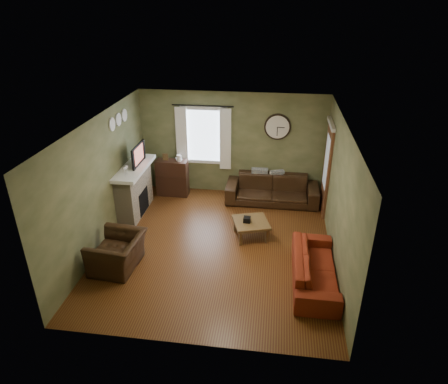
# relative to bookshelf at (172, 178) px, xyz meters

# --- Properties ---
(floor) EXTENTS (4.60, 5.20, 0.00)m
(floor) POSITION_rel_bookshelf_xyz_m (1.47, -2.20, -0.47)
(floor) COLOR #542D12
(floor) RESTS_ON ground
(ceiling) EXTENTS (4.60, 5.20, 0.00)m
(ceiling) POSITION_rel_bookshelf_xyz_m (1.47, -2.20, 2.13)
(ceiling) COLOR white
(ceiling) RESTS_ON ground
(wall_left) EXTENTS (0.00, 5.20, 2.60)m
(wall_left) POSITION_rel_bookshelf_xyz_m (-0.83, -2.20, 0.83)
(wall_left) COLOR #636840
(wall_left) RESTS_ON ground
(wall_right) EXTENTS (0.00, 5.20, 2.60)m
(wall_right) POSITION_rel_bookshelf_xyz_m (3.77, -2.20, 0.83)
(wall_right) COLOR #636840
(wall_right) RESTS_ON ground
(wall_back) EXTENTS (4.60, 0.00, 2.60)m
(wall_back) POSITION_rel_bookshelf_xyz_m (1.47, 0.40, 0.83)
(wall_back) COLOR #636840
(wall_back) RESTS_ON ground
(wall_front) EXTENTS (4.60, 0.00, 2.60)m
(wall_front) POSITION_rel_bookshelf_xyz_m (1.47, -4.80, 0.83)
(wall_front) COLOR #636840
(wall_front) RESTS_ON ground
(fireplace) EXTENTS (0.40, 1.40, 1.10)m
(fireplace) POSITION_rel_bookshelf_xyz_m (-0.63, -1.05, 0.08)
(fireplace) COLOR tan
(fireplace) RESTS_ON floor
(firebox) EXTENTS (0.04, 0.60, 0.55)m
(firebox) POSITION_rel_bookshelf_xyz_m (-0.44, -1.05, -0.17)
(firebox) COLOR black
(firebox) RESTS_ON fireplace
(mantel) EXTENTS (0.58, 1.60, 0.08)m
(mantel) POSITION_rel_bookshelf_xyz_m (-0.60, -1.05, 0.67)
(mantel) COLOR white
(mantel) RESTS_ON fireplace
(tv) EXTENTS (0.08, 0.60, 0.35)m
(tv) POSITION_rel_bookshelf_xyz_m (-0.58, -0.90, 0.89)
(tv) COLOR black
(tv) RESTS_ON mantel
(tv_screen) EXTENTS (0.02, 0.62, 0.36)m
(tv_screen) POSITION_rel_bookshelf_xyz_m (-0.50, -0.90, 0.94)
(tv_screen) COLOR #994C3F
(tv_screen) RESTS_ON mantel
(medallion_left) EXTENTS (0.28, 0.28, 0.03)m
(medallion_left) POSITION_rel_bookshelf_xyz_m (-0.81, -1.40, 1.78)
(medallion_left) COLOR white
(medallion_left) RESTS_ON wall_left
(medallion_mid) EXTENTS (0.28, 0.28, 0.03)m
(medallion_mid) POSITION_rel_bookshelf_xyz_m (-0.81, -1.05, 1.78)
(medallion_mid) COLOR white
(medallion_mid) RESTS_ON wall_left
(medallion_right) EXTENTS (0.28, 0.28, 0.03)m
(medallion_right) POSITION_rel_bookshelf_xyz_m (-0.81, -0.70, 1.78)
(medallion_right) COLOR white
(medallion_right) RESTS_ON wall_left
(window_pane) EXTENTS (1.00, 0.02, 1.30)m
(window_pane) POSITION_rel_bookshelf_xyz_m (0.77, 0.38, 1.03)
(window_pane) COLOR silver
(window_pane) RESTS_ON wall_back
(curtain_rod) EXTENTS (0.03, 0.03, 1.50)m
(curtain_rod) POSITION_rel_bookshelf_xyz_m (0.77, 0.28, 1.80)
(curtain_rod) COLOR black
(curtain_rod) RESTS_ON wall_back
(curtain_left) EXTENTS (0.28, 0.04, 1.55)m
(curtain_left) POSITION_rel_bookshelf_xyz_m (0.22, 0.28, 0.98)
(curtain_left) COLOR white
(curtain_left) RESTS_ON wall_back
(curtain_right) EXTENTS (0.28, 0.04, 1.55)m
(curtain_right) POSITION_rel_bookshelf_xyz_m (1.32, 0.28, 0.98)
(curtain_right) COLOR white
(curtain_right) RESTS_ON wall_back
(wall_clock) EXTENTS (0.64, 0.06, 0.64)m
(wall_clock) POSITION_rel_bookshelf_xyz_m (2.57, 0.35, 1.33)
(wall_clock) COLOR white
(wall_clock) RESTS_ON wall_back
(door) EXTENTS (0.05, 0.90, 2.10)m
(door) POSITION_rel_bookshelf_xyz_m (3.74, -0.35, 0.58)
(door) COLOR brown
(door) RESTS_ON floor
(bookshelf) EXTENTS (0.79, 0.34, 0.94)m
(bookshelf) POSITION_rel_bookshelf_xyz_m (0.00, 0.00, 0.00)
(bookshelf) COLOR black
(bookshelf) RESTS_ON floor
(book) EXTENTS (0.22, 0.25, 0.02)m
(book) POSITION_rel_bookshelf_xyz_m (0.09, 0.08, 0.49)
(book) COLOR brown
(book) RESTS_ON bookshelf
(sofa_brown) EXTENTS (2.25, 0.88, 0.66)m
(sofa_brown) POSITION_rel_bookshelf_xyz_m (2.53, -0.06, -0.14)
(sofa_brown) COLOR black
(sofa_brown) RESTS_ON floor
(pillow_left) EXTENTS (0.41, 0.13, 0.41)m
(pillow_left) POSITION_rel_bookshelf_xyz_m (2.20, 0.24, 0.08)
(pillow_left) COLOR gray
(pillow_left) RESTS_ON sofa_brown
(pillow_right) EXTENTS (0.37, 0.23, 0.36)m
(pillow_right) POSITION_rel_bookshelf_xyz_m (2.62, 0.23, 0.08)
(pillow_right) COLOR gray
(pillow_right) RESTS_ON sofa_brown
(sofa_red) EXTENTS (0.76, 1.93, 0.56)m
(sofa_red) POSITION_rel_bookshelf_xyz_m (3.37, -3.06, -0.19)
(sofa_red) COLOR maroon
(sofa_red) RESTS_ON floor
(armchair) EXTENTS (0.94, 1.06, 0.65)m
(armchair) POSITION_rel_bookshelf_xyz_m (-0.25, -3.14, -0.15)
(armchair) COLOR black
(armchair) RESTS_ON floor
(coffee_table) EXTENTS (0.88, 0.88, 0.37)m
(coffee_table) POSITION_rel_bookshelf_xyz_m (2.14, -1.75, -0.28)
(coffee_table) COLOR brown
(coffee_table) RESTS_ON floor
(tissue_box) EXTENTS (0.15, 0.15, 0.11)m
(tissue_box) POSITION_rel_bookshelf_xyz_m (2.05, -1.78, -0.07)
(tissue_box) COLOR black
(tissue_box) RESTS_ON coffee_table
(wine_glass_a) EXTENTS (0.07, 0.07, 0.20)m
(wine_glass_a) POSITION_rel_bookshelf_xyz_m (-0.58, -1.60, 0.81)
(wine_glass_a) COLOR white
(wine_glass_a) RESTS_ON mantel
(wine_glass_b) EXTENTS (0.07, 0.07, 0.19)m
(wine_glass_b) POSITION_rel_bookshelf_xyz_m (-0.58, -1.47, 0.81)
(wine_glass_b) COLOR white
(wine_glass_b) RESTS_ON mantel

